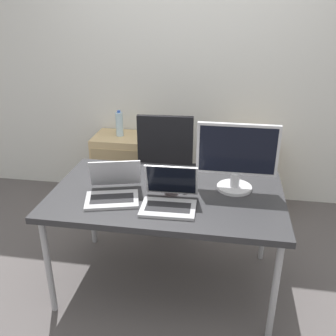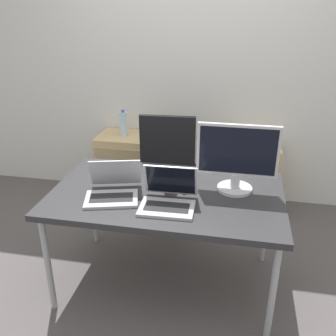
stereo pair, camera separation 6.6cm
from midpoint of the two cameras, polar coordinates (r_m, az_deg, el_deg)
The scene contains 13 objects.
ground_plane at distance 2.85m, azimuth 0.52°, elevation -16.84°, with size 14.00×14.00×0.00m, color #514C4C.
wall_back at distance 3.62m, azimuth 4.91°, elevation 15.00°, with size 10.00×0.05×2.60m.
desk at distance 2.45m, azimuth 0.57°, elevation -4.65°, with size 1.49×0.90×0.73m.
office_chair at distance 3.31m, azimuth 0.96°, elevation -2.32°, with size 0.56×0.57×1.06m.
cabinet_left at distance 3.79m, azimuth -5.98°, elevation 0.16°, with size 0.50×0.42×0.67m.
cabinet_right at distance 3.65m, azimuth 12.82°, elevation -1.33°, with size 0.50×0.42×0.67m.
water_bottle at distance 3.64m, azimuth -6.28°, elevation 6.74°, with size 0.07×0.07×0.25m.
laptop_left at distance 2.38m, azimuth -7.62°, elevation -3.29°, with size 0.37×0.39×0.22m.
laptop_right at distance 2.25m, azimuth 0.87°, elevation -4.67°, with size 0.33×0.30×0.23m.
monitor at distance 2.41m, azimuth 11.25°, elevation 1.54°, with size 0.51×0.23×0.45m.
mouse at distance 2.42m, azimuth 3.33°, elevation -3.40°, with size 0.04×0.06×0.03m.
coffee_cup_white at distance 2.51m, azimuth 2.20°, elevation -1.38°, with size 0.07×0.07×0.10m.
coffee_cup_brown at distance 2.43m, azimuth 1.04°, elevation -2.32°, with size 0.09×0.09×0.10m.
Camera 2 is at (0.42, -2.11, 1.86)m, focal length 40.00 mm.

